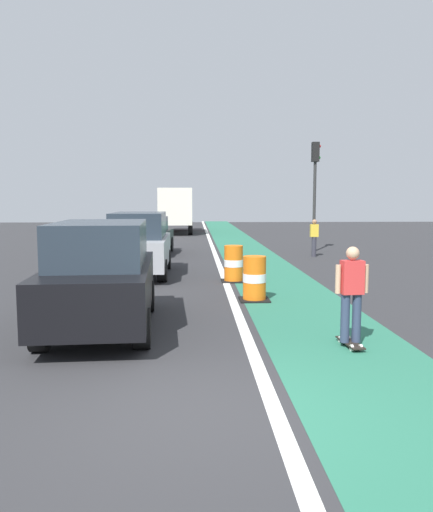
# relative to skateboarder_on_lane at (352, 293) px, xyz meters

# --- Properties ---
(ground_plane) EXTENTS (100.00, 100.00, 0.00)m
(ground_plane) POSITION_rel_skateboarder_on_lane_xyz_m (-2.58, -2.47, -0.91)
(ground_plane) COLOR #2D2D30
(bike_lane_strip) EXTENTS (2.50, 80.00, 0.01)m
(bike_lane_strip) POSITION_rel_skateboarder_on_lane_xyz_m (-0.18, 9.53, -0.91)
(bike_lane_strip) COLOR #286B51
(bike_lane_strip) RESTS_ON ground
(lane_divider_stripe) EXTENTS (0.20, 80.00, 0.01)m
(lane_divider_stripe) POSITION_rel_skateboarder_on_lane_xyz_m (-1.68, 9.53, -0.91)
(lane_divider_stripe) COLOR silver
(lane_divider_stripe) RESTS_ON ground
(skateboarder_on_lane) EXTENTS (0.57, 0.82, 1.69)m
(skateboarder_on_lane) POSITION_rel_skateboarder_on_lane_xyz_m (0.00, 0.00, 0.00)
(skateboarder_on_lane) COLOR black
(skateboarder_on_lane) RESTS_ON ground
(parked_suv_nearest) EXTENTS (2.11, 4.70, 2.04)m
(parked_suv_nearest) POSITION_rel_skateboarder_on_lane_xyz_m (-4.38, 1.42, 0.12)
(parked_suv_nearest) COLOR black
(parked_suv_nearest) RESTS_ON ground
(parked_suv_second) EXTENTS (1.95, 4.61, 2.04)m
(parked_suv_second) POSITION_rel_skateboarder_on_lane_xyz_m (-4.40, 8.39, 0.12)
(parked_suv_second) COLOR #9EA0A5
(parked_suv_second) RESTS_ON ground
(parked_sedan_third) EXTENTS (2.10, 4.20, 1.70)m
(parked_sedan_third) POSITION_rel_skateboarder_on_lane_xyz_m (-4.67, 14.73, -0.08)
(parked_sedan_third) COLOR black
(parked_sedan_third) RESTS_ON ground
(traffic_barrel_front) EXTENTS (0.73, 0.73, 1.09)m
(traffic_barrel_front) POSITION_rel_skateboarder_on_lane_xyz_m (-1.15, 4.00, -0.38)
(traffic_barrel_front) COLOR orange
(traffic_barrel_front) RESTS_ON ground
(traffic_barrel_mid) EXTENTS (0.73, 0.73, 1.09)m
(traffic_barrel_mid) POSITION_rel_skateboarder_on_lane_xyz_m (-1.44, 6.91, -0.38)
(traffic_barrel_mid) COLOR orange
(traffic_barrel_mid) RESTS_ON ground
(delivery_truck_down_block) EXTENTS (2.45, 7.63, 3.23)m
(delivery_truck_down_block) POSITION_rel_skateboarder_on_lane_xyz_m (-3.95, 29.57, 0.94)
(delivery_truck_down_block) COLOR silver
(delivery_truck_down_block) RESTS_ON ground
(traffic_light_corner) EXTENTS (0.41, 0.32, 5.10)m
(traffic_light_corner) POSITION_rel_skateboarder_on_lane_xyz_m (3.03, 15.62, 2.59)
(traffic_light_corner) COLOR #2D2D2D
(traffic_light_corner) RESTS_ON ground
(pedestrian_crossing) EXTENTS (0.34, 0.20, 1.61)m
(pedestrian_crossing) POSITION_rel_skateboarder_on_lane_xyz_m (2.54, 13.48, -0.05)
(pedestrian_crossing) COLOR #33333D
(pedestrian_crossing) RESTS_ON ground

